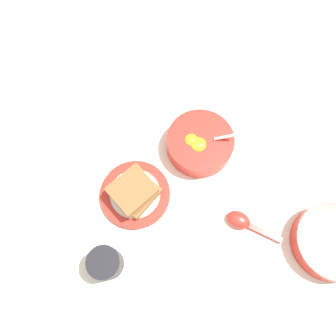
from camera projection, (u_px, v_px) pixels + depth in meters
ground_plane at (196, 208)px, 0.84m from camera, size 3.00×3.00×0.00m
egg_bowl at (200, 143)px, 0.87m from camera, size 0.18×0.18×0.08m
toast_plate at (135, 194)px, 0.85m from camera, size 0.18×0.18×0.02m
toast_sandwich at (134, 191)px, 0.81m from camera, size 0.13×0.13×0.05m
soup_spoon at (243, 222)px, 0.82m from camera, size 0.11×0.13×0.03m
congee_bowl at (332, 242)px, 0.79m from camera, size 0.18×0.18×0.05m
drinking_cup at (106, 263)px, 0.76m from camera, size 0.08×0.08×0.08m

